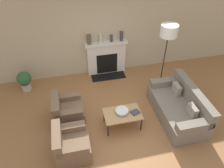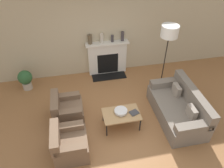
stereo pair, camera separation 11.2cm
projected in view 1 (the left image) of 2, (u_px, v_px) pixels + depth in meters
The scene contains 15 objects.
ground_plane at pixel (119, 130), 5.43m from camera, with size 18.00×18.00×0.00m, color #99663D.
wall_back at pixel (98, 31), 6.53m from camera, with size 18.00×0.06×2.90m.
fireplace at pixel (106, 58), 7.02m from camera, with size 1.34×0.59×1.11m.
couch at pixel (179, 107), 5.61m from camera, with size 0.95×1.84×0.85m.
armchair_near at pixel (71, 145), 4.71m from camera, with size 0.74×0.78×0.77m.
armchair_far at pixel (68, 112), 5.49m from camera, with size 0.74×0.78×0.77m.
coffee_table at pixel (122, 115), 5.30m from camera, with size 0.90×0.57×0.42m.
bowl at pixel (122, 111), 5.28m from camera, with size 0.32×0.32×0.08m.
book at pixel (135, 112), 5.30m from camera, with size 0.25×0.23×0.02m.
floor_lamp at pixel (168, 35), 5.73m from camera, with size 0.46×0.46×1.99m.
mantel_vase_left at pixel (89, 40), 6.50m from camera, with size 0.13×0.13×0.29m.
mantel_vase_center_left at pixel (101, 38), 6.56m from camera, with size 0.11×0.11×0.29m.
mantel_vase_center_right at pixel (111, 38), 6.64m from camera, with size 0.08×0.08×0.21m.
mantel_vase_right at pixel (121, 36), 6.67m from camera, with size 0.10×0.10×0.30m.
potted_plant at pixel (25, 80), 6.42m from camera, with size 0.42×0.42×0.63m.
Camera 1 is at (-0.96, -3.40, 4.28)m, focal length 35.00 mm.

